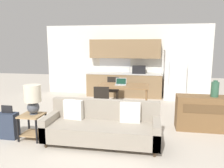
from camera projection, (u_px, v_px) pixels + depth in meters
The scene contains 14 objects.
ground_plane at pixel (98, 145), 4.25m from camera, with size 20.00×20.00×0.00m, color beige.
wall_back at pixel (125, 60), 8.51m from camera, with size 6.40×0.07×2.70m.
kitchen_counter at pixel (125, 74), 8.30m from camera, with size 2.84×0.65×2.15m.
refrigerator at pixel (174, 75), 7.87m from camera, with size 0.74×0.77×1.76m.
dining_table at pixel (124, 87), 6.50m from camera, with size 1.48×0.91×0.75m.
couch at pixel (103, 127), 4.32m from camera, with size 2.22×0.80×0.82m.
side_table at pixel (32, 122), 4.49m from camera, with size 0.44×0.44×0.52m.
table_lamp at pixel (33, 97), 4.43m from camera, with size 0.34×0.34×0.61m.
credenza at pixel (203, 113), 4.97m from camera, with size 1.20×0.46×0.79m.
vase at pixel (215, 89), 4.82m from camera, with size 0.17×0.17×0.37m.
dining_chair_near_left at pixel (102, 100), 5.79m from camera, with size 0.44×0.44×0.87m.
dining_chair_far_left at pixel (112, 88), 7.37m from camera, with size 0.43×0.43×0.87m.
laptop at pixel (121, 83), 6.55m from camera, with size 0.33×0.26×0.20m.
suitcase at pixel (8, 125), 4.53m from camera, with size 0.40×0.22×0.70m.
Camera 1 is at (0.96, -3.87, 1.90)m, focal length 35.00 mm.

